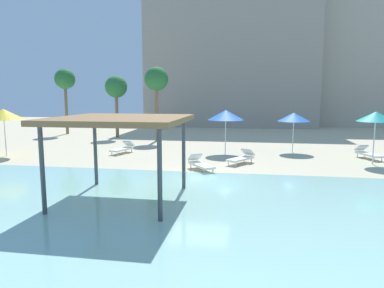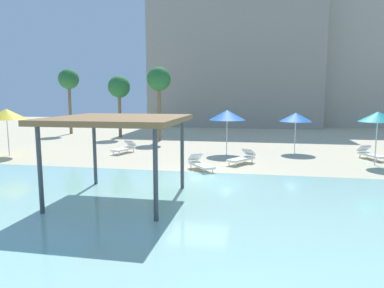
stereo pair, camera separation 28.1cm
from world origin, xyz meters
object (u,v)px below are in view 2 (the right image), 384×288
Objects in this scene: beach_umbrella_teal_0 at (378,117)px; lounge_chair_2 at (200,163)px; palm_tree_0 at (119,88)px; lounge_chair_6 at (125,148)px; lounge_chair_0 at (370,153)px; shade_pavilion at (119,122)px; beach_umbrella_yellow_2 at (6,114)px; lounge_chair_3 at (243,158)px; palm_tree_1 at (69,81)px; beach_umbrella_blue_1 at (227,115)px; beach_umbrella_blue_3 at (296,117)px; palm_tree_3 at (159,80)px.

beach_umbrella_teal_0 is 1.48× the size of lounge_chair_2.
palm_tree_0 is at bearing 152.83° from beach_umbrella_teal_0.
lounge_chair_0 is at bearing 107.22° from lounge_chair_6.
shade_pavilion is at bearing -54.58° from lounge_chair_2.
beach_umbrella_yellow_2 reaches higher than lounge_chair_2.
beach_umbrella_yellow_2 is 14.29m from lounge_chair_3.
lounge_chair_3 is at bearing -172.25° from beach_umbrella_teal_0.
lounge_chair_6 is at bearing -65.98° from palm_tree_0.
palm_tree_1 is at bearing -168.11° from lounge_chair_2.
beach_umbrella_blue_1 is 4.44m from beach_umbrella_blue_3.
beach_umbrella_blue_3 is (-3.73, 3.39, -0.26)m from beach_umbrella_teal_0.
palm_tree_0 is 0.87× the size of palm_tree_1.
beach_umbrella_teal_0 is 1.46× the size of lounge_chair_3.
palm_tree_3 is (-5.00, 10.48, 4.50)m from lounge_chair_2.
palm_tree_1 reaches higher than palm_tree_0.
beach_umbrella_blue_3 is (4.26, 1.25, -0.16)m from beach_umbrella_blue_1.
palm_tree_1 is at bearing 160.21° from palm_tree_3.
palm_tree_1 is (-14.86, 14.03, 4.73)m from lounge_chair_2.
lounge_chair_0 is at bearing 42.07° from shade_pavilion.
palm_tree_3 reaches higher than shade_pavilion.
palm_tree_3 is (-5.90, 5.43, 2.40)m from beach_umbrella_blue_1.
lounge_chair_6 is at bearing 18.64° from beach_umbrella_yellow_2.
lounge_chair_3 is 11.90m from palm_tree_3.
lounge_chair_2 is at bearing 70.17° from shade_pavilion.
beach_umbrella_teal_0 reaches higher than lounge_chair_0.
lounge_chair_3 is (2.01, 1.98, 0.00)m from lounge_chair_2.
palm_tree_0 is at bearing -99.39° from lounge_chair_3.
shade_pavilion is 2.17× the size of lounge_chair_6.
beach_umbrella_blue_3 is at bearing 16.35° from beach_umbrella_blue_1.
palm_tree_3 is (7.12, 8.51, 2.31)m from beach_umbrella_yellow_2.
shade_pavilion is at bearing -56.37° from palm_tree_1.
palm_tree_1 is 1.04× the size of palm_tree_3.
beach_umbrella_teal_0 is 0.46× the size of palm_tree_1.
lounge_chair_2 is at bearing -64.49° from palm_tree_3.
palm_tree_0 is at bearing -178.01° from lounge_chair_2.
lounge_chair_3 is at bearing -50.49° from palm_tree_3.
beach_umbrella_yellow_2 is 0.46× the size of palm_tree_1.
lounge_chair_3 is 7.85m from lounge_chair_6.
lounge_chair_0 is 0.34× the size of palm_tree_3.
beach_umbrella_yellow_2 is 1.43× the size of lounge_chair_0.
palm_tree_3 is at bearing -131.43° from lounge_chair_0.
palm_tree_3 reaches higher than beach_umbrella_blue_1.
shade_pavilion is 13.65m from beach_umbrella_teal_0.
beach_umbrella_teal_0 is 9.61m from lounge_chair_2.
lounge_chair_6 is (-6.42, -0.86, -2.10)m from beach_umbrella_blue_1.
beach_umbrella_teal_0 is 1.41× the size of lounge_chair_6.
beach_umbrella_yellow_2 is 1.50× the size of lounge_chair_2.
beach_umbrella_yellow_2 is at bearing 144.12° from shade_pavilion.
palm_tree_1 is (-12.92, 19.42, 2.33)m from shade_pavilion.
beach_umbrella_blue_1 is at bearing 165.02° from beach_umbrella_teal_0.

